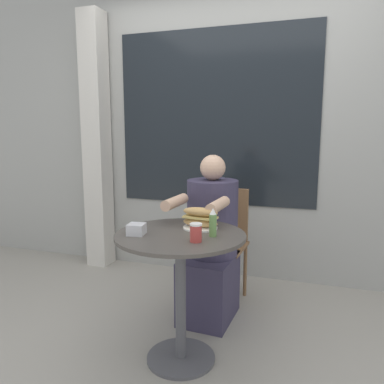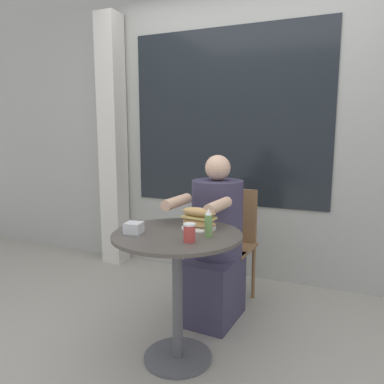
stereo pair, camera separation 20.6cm
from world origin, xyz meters
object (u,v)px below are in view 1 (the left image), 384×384
sandwich_on_plate (200,219)px  diner_chair (223,233)px  condiment_bottle (213,223)px  seated_diner (210,249)px  cafe_table (181,268)px  drink_cup (196,233)px

sandwich_on_plate → diner_chair: bearing=93.1°
condiment_bottle → seated_diner: bearing=106.5°
cafe_table → condiment_bottle: (0.19, 0.00, 0.28)m
diner_chair → condiment_bottle: condiment_bottle is taller
seated_diner → drink_cup: 0.75m
cafe_table → drink_cup: (0.13, -0.12, 0.25)m
sandwich_on_plate → drink_cup: size_ratio=2.30×
drink_cup → seated_diner: bearing=99.0°
cafe_table → condiment_bottle: size_ratio=4.87×
diner_chair → condiment_bottle: 0.96m
seated_diner → diner_chair: bearing=-87.8°
seated_diner → condiment_bottle: seated_diner is taller
cafe_table → seated_diner: size_ratio=0.66×
seated_diner → sandwich_on_plate: (0.05, -0.41, 0.31)m
seated_diner → condiment_bottle: (0.16, -0.55, 0.33)m
diner_chair → drink_cup: size_ratio=9.02×
cafe_table → drink_cup: size_ratio=7.86×
diner_chair → drink_cup: bearing=99.0°
drink_cup → diner_chair: bearing=95.5°
sandwich_on_plate → seated_diner: bearing=96.9°
drink_cup → condiment_bottle: condiment_bottle is taller
diner_chair → cafe_table: bearing=91.6°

